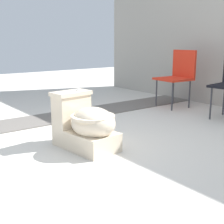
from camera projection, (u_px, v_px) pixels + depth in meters
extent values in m
plane|color=beige|center=(104.00, 146.00, 2.94)|extent=(14.00, 14.00, 0.00)
cube|color=#605B56|center=(79.00, 114.00, 4.20)|extent=(0.56, 8.00, 0.01)
cube|color=beige|center=(86.00, 139.00, 2.86)|extent=(0.64, 0.41, 0.17)
ellipsoid|color=beige|center=(93.00, 123.00, 2.75)|extent=(0.48, 0.41, 0.28)
cylinder|color=beige|center=(93.00, 117.00, 2.74)|extent=(0.43, 0.43, 0.03)
cube|color=beige|center=(72.00, 111.00, 2.96)|extent=(0.22, 0.36, 0.30)
cube|color=beige|center=(71.00, 93.00, 2.92)|extent=(0.24, 0.39, 0.04)
cylinder|color=silver|center=(78.00, 90.00, 2.97)|extent=(0.02, 0.02, 0.01)
cube|color=red|center=(173.00, 79.00, 4.55)|extent=(0.48, 0.48, 0.03)
cube|color=red|center=(184.00, 64.00, 4.61)|extent=(0.44, 0.07, 0.40)
cylinder|color=#38383D|center=(172.00, 97.00, 4.37)|extent=(0.02, 0.02, 0.40)
cylinder|color=#38383D|center=(156.00, 93.00, 4.65)|extent=(0.02, 0.02, 0.40)
cylinder|color=#38383D|center=(189.00, 94.00, 4.55)|extent=(0.02, 0.02, 0.40)
cylinder|color=#38383D|center=(173.00, 91.00, 4.83)|extent=(0.02, 0.02, 0.40)
cylinder|color=#38383D|center=(211.00, 104.00, 3.88)|extent=(0.02, 0.02, 0.40)
cylinder|color=#38383D|center=(224.00, 100.00, 4.11)|extent=(0.02, 0.02, 0.40)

